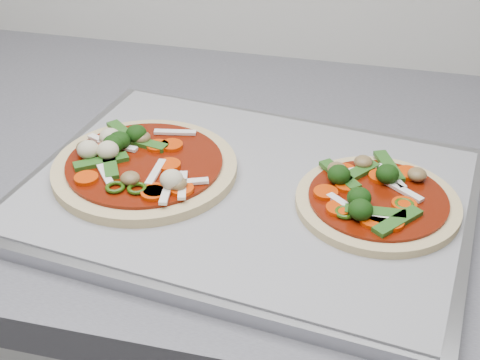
# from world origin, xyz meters

# --- Properties ---
(countertop) EXTENTS (3.60, 0.60, 0.04)m
(countertop) POSITION_xyz_m (0.00, 1.30, 0.88)
(countertop) COLOR slate
(countertop) RESTS_ON base_cabinet
(baking_tray) EXTENTS (0.50, 0.39, 0.02)m
(baking_tray) POSITION_xyz_m (0.11, 1.22, 0.91)
(baking_tray) COLOR #9D9EA2
(baking_tray) RESTS_ON countertop
(parchment) EXTENTS (0.48, 0.38, 0.00)m
(parchment) POSITION_xyz_m (0.11, 1.22, 0.92)
(parchment) COLOR gray
(parchment) RESTS_ON baking_tray
(pizza_left) EXTENTS (0.23, 0.23, 0.03)m
(pizza_left) POSITION_xyz_m (-0.01, 1.22, 0.93)
(pizza_left) COLOR beige
(pizza_left) RESTS_ON parchment
(pizza_right) EXTENTS (0.19, 0.19, 0.03)m
(pizza_right) POSITION_xyz_m (0.24, 1.21, 0.93)
(pizza_right) COLOR beige
(pizza_right) RESTS_ON parchment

